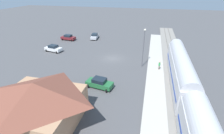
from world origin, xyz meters
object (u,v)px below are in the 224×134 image
object	(u,v)px
sedan_silver	(95,36)
sedan_white	(53,48)
pedestrian_on_platform	(159,65)
sedan_green	(99,83)
station_building	(37,103)
light_pole_near_platform	(144,44)
sedan_maroon	(68,37)

from	to	relation	value
sedan_silver	sedan_white	bearing A→B (deg)	63.71
pedestrian_on_platform	sedan_silver	xyz separation A→B (m)	(19.97, -18.36, -0.40)
pedestrian_on_platform	sedan_green	xyz separation A→B (m)	(9.82, 8.75, -0.40)
sedan_green	station_building	bearing A→B (deg)	62.24
sedan_green	light_pole_near_platform	world-z (taller)	light_pole_near_platform
sedan_green	sedan_maroon	bearing A→B (deg)	-53.21
pedestrian_on_platform	sedan_silver	distance (m)	27.13
station_building	sedan_green	size ratio (longest dim) A/B	2.17
station_building	pedestrian_on_platform	bearing A→B (deg)	-129.23
sedan_silver	sedan_maroon	bearing A→B (deg)	23.46
station_building	pedestrian_on_platform	xyz separation A→B (m)	(-14.68, -17.98, -1.69)
sedan_silver	pedestrian_on_platform	bearing A→B (deg)	137.41
pedestrian_on_platform	sedan_green	size ratio (longest dim) A/B	0.36
pedestrian_on_platform	sedan_maroon	world-z (taller)	pedestrian_on_platform
pedestrian_on_platform	light_pole_near_platform	size ratio (longest dim) A/B	0.21
sedan_green	sedan_silver	distance (m)	28.94
sedan_white	light_pole_near_platform	bearing A→B (deg)	171.11
sedan_green	sedan_white	xyz separation A→B (m)	(16.83, -13.58, 0.00)
light_pole_near_platform	sedan_green	bearing A→B (deg)	57.49
sedan_silver	sedan_maroon	xyz separation A→B (m)	(7.64, 3.32, 0.00)
station_building	sedan_white	distance (m)	25.84
station_building	sedan_silver	xyz separation A→B (m)	(5.29, -36.33, -2.09)
sedan_white	sedan_maroon	distance (m)	10.25
sedan_maroon	light_pole_near_platform	xyz separation A→B (m)	(-24.13, 13.84, 4.17)
station_building	sedan_silver	world-z (taller)	station_building
sedan_green	sedan_white	bearing A→B (deg)	-38.90
sedan_white	sedan_maroon	bearing A→B (deg)	-84.63
sedan_silver	sedan_maroon	world-z (taller)	same
light_pole_near_platform	sedan_white	bearing A→B (deg)	-8.89
sedan_white	light_pole_near_platform	distance (m)	23.82
pedestrian_on_platform	sedan_green	bearing A→B (deg)	41.70
pedestrian_on_platform	station_building	bearing A→B (deg)	50.77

